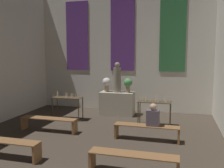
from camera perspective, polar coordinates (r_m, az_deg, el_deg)
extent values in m
cube|color=silver|center=(10.95, 2.50, 8.23)|extent=(7.73, 0.12, 5.44)
cube|color=#60337F|center=(11.55, -7.96, 10.80)|extent=(1.05, 0.03, 3.04)
cube|color=#60337F|center=(10.90, 2.42, 11.10)|extent=(1.05, 0.03, 3.04)
cube|color=#33723F|center=(10.63, 13.72, 11.02)|extent=(1.05, 0.03, 3.04)
cube|color=#ADA38E|center=(10.18, 1.19, -4.43)|extent=(1.37, 0.66, 0.93)
cylinder|color=gray|center=(10.04, 1.20, 0.95)|extent=(0.31, 0.31, 0.99)
sphere|color=gray|center=(9.99, 1.21, 4.39)|extent=(0.21, 0.21, 0.21)
cylinder|color=#937A5B|center=(10.20, -1.23, -0.96)|extent=(0.17, 0.17, 0.29)
sphere|color=silver|center=(10.17, -1.23, 0.50)|extent=(0.34, 0.34, 0.34)
cylinder|color=#937A5B|center=(9.98, 3.68, -1.14)|extent=(0.17, 0.17, 0.29)
sphere|color=#4C9351|center=(9.95, 3.69, 0.35)|extent=(0.34, 0.34, 0.34)
cube|color=#473823|center=(9.52, -10.18, -3.05)|extent=(1.12, 0.47, 0.02)
cylinder|color=#473823|center=(9.67, -13.51, -5.54)|extent=(0.04, 0.04, 0.83)
cylinder|color=#473823|center=(9.21, -7.66, -6.02)|extent=(0.04, 0.04, 0.83)
cylinder|color=#473823|center=(10.02, -12.38, -5.07)|extent=(0.04, 0.04, 0.83)
cylinder|color=#473823|center=(9.58, -6.71, -5.51)|extent=(0.04, 0.04, 0.83)
cylinder|color=silver|center=(9.72, -10.20, -2.44)|extent=(0.02, 0.02, 0.12)
sphere|color=#F9CC4C|center=(9.71, -10.21, -2.03)|extent=(0.02, 0.02, 0.02)
cylinder|color=silver|center=(9.39, -9.35, -2.82)|extent=(0.02, 0.02, 0.10)
sphere|color=#F9CC4C|center=(9.38, -9.36, -2.46)|extent=(0.02, 0.02, 0.02)
cylinder|color=silver|center=(9.59, -8.91, -2.57)|extent=(0.02, 0.02, 0.11)
sphere|color=#F9CC4C|center=(9.58, -8.92, -2.17)|extent=(0.02, 0.02, 0.02)
cylinder|color=silver|center=(9.35, -10.49, -2.89)|extent=(0.02, 0.02, 0.09)
sphere|color=#F9CC4C|center=(9.34, -10.50, -2.54)|extent=(0.02, 0.02, 0.02)
cylinder|color=silver|center=(9.83, -12.33, -2.21)|extent=(0.02, 0.02, 0.17)
sphere|color=#F9CC4C|center=(9.81, -12.35, -1.64)|extent=(0.02, 0.02, 0.02)
cylinder|color=silver|center=(9.73, -12.27, -2.46)|extent=(0.02, 0.02, 0.12)
sphere|color=#F9CC4C|center=(9.72, -12.28, -2.04)|extent=(0.02, 0.02, 0.02)
cylinder|color=silver|center=(9.45, -10.31, -2.65)|extent=(0.02, 0.02, 0.13)
sphere|color=#F9CC4C|center=(9.44, -10.32, -2.18)|extent=(0.02, 0.02, 0.02)
cylinder|color=silver|center=(9.59, -9.21, -2.56)|extent=(0.02, 0.02, 0.11)
sphere|color=#F9CC4C|center=(9.58, -9.22, -2.16)|extent=(0.02, 0.02, 0.02)
cylinder|color=silver|center=(9.48, -7.94, -2.63)|extent=(0.02, 0.02, 0.12)
sphere|color=#F9CC4C|center=(9.46, -7.94, -2.20)|extent=(0.02, 0.02, 0.02)
cylinder|color=silver|center=(9.36, -10.65, -2.61)|extent=(0.02, 0.02, 0.18)
sphere|color=#F9CC4C|center=(9.35, -10.66, -1.99)|extent=(0.02, 0.02, 0.02)
cylinder|color=silver|center=(9.88, -12.43, -2.24)|extent=(0.02, 0.02, 0.15)
sphere|color=#F9CC4C|center=(9.87, -12.45, -1.73)|extent=(0.02, 0.02, 0.02)
cylinder|color=silver|center=(9.64, -13.17, -2.66)|extent=(0.02, 0.02, 0.09)
sphere|color=#F9CC4C|center=(9.63, -13.18, -2.31)|extent=(0.02, 0.02, 0.02)
cylinder|color=silver|center=(9.23, -8.39, -2.78)|extent=(0.02, 0.02, 0.15)
sphere|color=#F9CC4C|center=(9.22, -8.40, -2.23)|extent=(0.02, 0.02, 0.02)
cube|color=#473823|center=(8.66, 9.72, -4.04)|extent=(1.12, 0.47, 0.02)
cylinder|color=#473823|center=(8.61, 5.98, -6.91)|extent=(0.04, 0.04, 0.83)
cylinder|color=#473823|center=(8.52, 13.12, -7.22)|extent=(0.04, 0.04, 0.83)
cylinder|color=#473823|center=(9.01, 6.40, -6.30)|extent=(0.04, 0.04, 0.83)
cylinder|color=#473823|center=(8.91, 13.22, -6.59)|extent=(0.04, 0.04, 0.83)
cylinder|color=silver|center=(8.66, 7.61, -3.55)|extent=(0.02, 0.02, 0.11)
sphere|color=#F9CC4C|center=(8.65, 7.62, -3.10)|extent=(0.02, 0.02, 0.02)
cylinder|color=silver|center=(8.56, 8.75, -3.65)|extent=(0.02, 0.02, 0.12)
sphere|color=#F9CC4C|center=(8.55, 8.76, -3.16)|extent=(0.02, 0.02, 0.02)
cylinder|color=silver|center=(8.49, 12.03, -3.89)|extent=(0.02, 0.02, 0.10)
sphere|color=#F9CC4C|center=(8.48, 12.05, -3.48)|extent=(0.02, 0.02, 0.02)
cylinder|color=silver|center=(8.83, 9.99, -3.27)|extent=(0.02, 0.02, 0.15)
sphere|color=#F9CC4C|center=(8.81, 10.00, -2.71)|extent=(0.02, 0.02, 0.02)
cylinder|color=silver|center=(8.75, 6.53, -3.28)|extent=(0.02, 0.02, 0.15)
sphere|color=#F9CC4C|center=(8.74, 6.53, -2.70)|extent=(0.02, 0.02, 0.02)
cylinder|color=silver|center=(8.77, 10.27, -3.29)|extent=(0.02, 0.02, 0.17)
sphere|color=#F9CC4C|center=(8.75, 10.28, -2.67)|extent=(0.02, 0.02, 0.02)
cylinder|color=silver|center=(8.72, 9.93, -3.53)|extent=(0.02, 0.02, 0.11)
sphere|color=#F9CC4C|center=(8.71, 9.93, -3.10)|extent=(0.02, 0.02, 0.02)
cylinder|color=silver|center=(8.55, 7.06, -3.57)|extent=(0.02, 0.02, 0.14)
sphere|color=#F9CC4C|center=(8.54, 7.07, -3.01)|extent=(0.02, 0.02, 0.02)
cylinder|color=silver|center=(8.49, 12.32, -3.83)|extent=(0.02, 0.02, 0.12)
sphere|color=#F9CC4C|center=(8.48, 12.33, -3.35)|extent=(0.02, 0.02, 0.02)
cylinder|color=silver|center=(8.46, 10.46, -3.85)|extent=(0.02, 0.02, 0.11)
sphere|color=#F9CC4C|center=(8.45, 10.47, -3.39)|extent=(0.02, 0.02, 0.02)
cylinder|color=silver|center=(8.55, 6.93, -3.69)|extent=(0.02, 0.02, 0.11)
sphere|color=#F9CC4C|center=(8.54, 6.93, -3.27)|extent=(0.02, 0.02, 0.02)
cylinder|color=silver|center=(8.58, 7.73, -3.45)|extent=(0.02, 0.02, 0.17)
sphere|color=#F9CC4C|center=(8.56, 7.74, -2.80)|extent=(0.02, 0.02, 0.02)
cylinder|color=silver|center=(8.76, 11.80, -3.57)|extent=(0.02, 0.02, 0.09)
sphere|color=#F9CC4C|center=(8.75, 11.81, -3.20)|extent=(0.02, 0.02, 0.02)
cube|color=brown|center=(6.58, -23.58, -11.73)|extent=(1.84, 0.36, 0.03)
cube|color=brown|center=(6.16, -16.76, -14.91)|extent=(0.06, 0.32, 0.42)
cube|color=brown|center=(5.30, 4.86, -15.71)|extent=(1.84, 0.36, 0.03)
cube|color=brown|center=(5.61, -4.58, -16.87)|extent=(0.06, 0.32, 0.42)
cube|color=brown|center=(8.25, -14.28, -7.60)|extent=(1.84, 0.36, 0.03)
cube|color=brown|center=(8.77, -19.37, -8.40)|extent=(0.06, 0.32, 0.42)
cube|color=brown|center=(7.92, -8.53, -9.73)|extent=(0.06, 0.32, 0.42)
cube|color=brown|center=(7.28, 7.92, -9.41)|extent=(1.84, 0.36, 0.03)
cube|color=brown|center=(7.50, 1.01, -10.61)|extent=(0.06, 0.32, 0.42)
cube|color=brown|center=(7.29, 15.00, -11.37)|extent=(0.06, 0.32, 0.42)
cube|color=#564C56|center=(7.20, 9.33, -7.65)|extent=(0.36, 0.24, 0.45)
sphere|color=tan|center=(7.12, 9.38, -5.15)|extent=(0.19, 0.19, 0.19)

